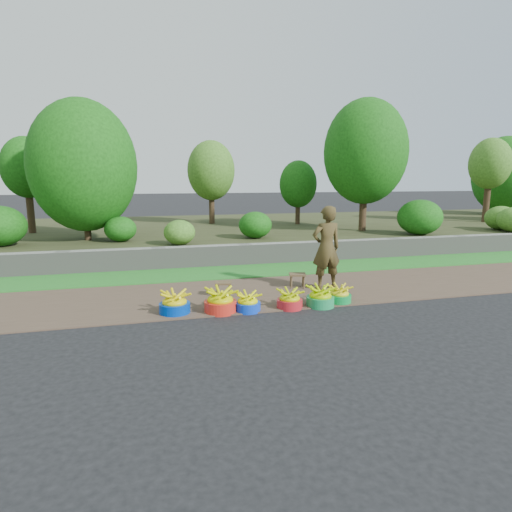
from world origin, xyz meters
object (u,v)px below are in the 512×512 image
object	(u,v)px
basin_c	(248,303)
basin_f	(339,295)
basin_e	(320,297)
stool_left	(223,285)
basin_a	(175,304)
basin_b	(220,302)
basin_d	(290,300)
vendor_woman	(326,248)
stool_right	(297,276)

from	to	relation	value
basin_c	basin_f	xyz separation A→B (m)	(1.74, 0.06, 0.00)
basin_e	basin_c	bearing A→B (deg)	177.72
basin_c	stool_left	size ratio (longest dim) A/B	1.24
basin_c	basin_f	bearing A→B (deg)	2.13
basin_a	basin_b	bearing A→B (deg)	-8.47
basin_a	basin_e	distance (m)	2.56
basin_d	basin_f	bearing A→B (deg)	5.13
basin_d	basin_f	world-z (taller)	basin_d
basin_a	stool_left	xyz separation A→B (m)	(0.99, 0.82, 0.06)
vendor_woman	basin_c	bearing A→B (deg)	24.99
stool_right	vendor_woman	xyz separation A→B (m)	(0.53, -0.23, 0.62)
basin_e	basin_d	bearing A→B (deg)	177.12
basin_c	vendor_woman	distance (m)	2.26
basin_c	stool_left	world-z (taller)	basin_c
basin_f	stool_right	world-z (taller)	basin_f
basin_c	basin_b	bearing A→B (deg)	172.18
basin_b	basin_e	size ratio (longest dim) A/B	1.12
basin_d	basin_f	distance (m)	0.99
basin_c	basin_e	xyz separation A→B (m)	(1.32, -0.05, 0.02)
basin_a	basin_b	xyz separation A→B (m)	(0.76, -0.11, 0.01)
stool_left	vendor_woman	xyz separation A→B (m)	(2.13, 0.02, 0.63)
basin_d	stool_right	size ratio (longest dim) A/B	1.16
basin_a	basin_f	size ratio (longest dim) A/B	1.17
basin_a	basin_f	world-z (taller)	basin_a
basin_f	vendor_woman	distance (m)	1.21
basin_a	vendor_woman	xyz separation A→B (m)	(3.11, 0.84, 0.70)
basin_a	basin_b	size ratio (longest dim) A/B	0.93
basin_c	basin_e	size ratio (longest dim) A/B	0.89
basin_b	stool_left	bearing A→B (deg)	76.49
basin_e	stool_right	distance (m)	1.30
basin_d	stool_right	bearing A→B (deg)	64.47
basin_f	vendor_woman	xyz separation A→B (m)	(0.15, 0.95, 0.72)
basin_a	basin_d	size ratio (longest dim) A/B	1.14
basin_b	basin_d	size ratio (longest dim) A/B	1.23
basin_b	basin_c	distance (m)	0.47
basin_c	basin_d	world-z (taller)	basin_d
basin_e	basin_a	bearing A→B (deg)	174.85
basin_b	basin_e	xyz separation A→B (m)	(1.79, -0.12, -0.02)
basin_b	stool_left	size ratio (longest dim) A/B	1.56
basin_b	vendor_woman	xyz separation A→B (m)	(2.35, 0.95, 0.69)
stool_left	vendor_woman	world-z (taller)	vendor_woman
basin_f	stool_left	bearing A→B (deg)	154.72
basin_d	vendor_woman	bearing A→B (deg)	42.57
basin_e	stool_left	bearing A→B (deg)	145.99
basin_e	vendor_woman	size ratio (longest dim) A/B	0.29
vendor_woman	stool_left	bearing A→B (deg)	-2.86
vendor_woman	basin_f	bearing A→B (deg)	77.99
basin_c	stool_right	bearing A→B (deg)	42.50
basin_a	basin_c	size ratio (longest dim) A/B	1.17
basin_c	vendor_woman	xyz separation A→B (m)	(1.89, 1.02, 0.72)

